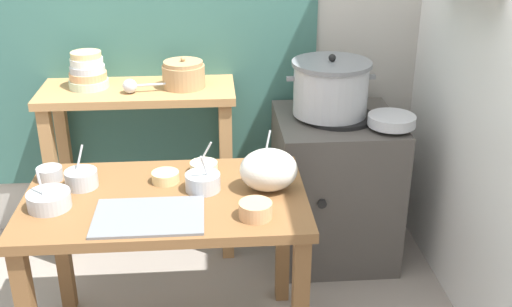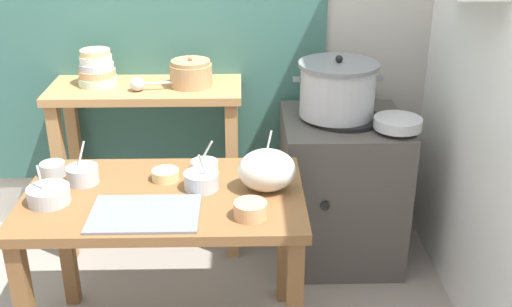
{
  "view_description": "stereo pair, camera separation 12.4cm",
  "coord_description": "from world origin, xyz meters",
  "px_view_note": "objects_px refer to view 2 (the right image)",
  "views": [
    {
      "loc": [
        0.24,
        -2.15,
        1.85
      ],
      "look_at": [
        0.42,
        0.17,
        0.82
      ],
      "focal_mm": 43.58,
      "sensor_mm": 36.0,
      "label": 1
    },
    {
      "loc": [
        0.36,
        -2.15,
        1.85
      ],
      "look_at": [
        0.42,
        0.17,
        0.82
      ],
      "focal_mm": 43.58,
      "sensor_mm": 36.0,
      "label": 2
    }
  ],
  "objects_px": {
    "prep_bowl_2": "(165,174)",
    "prep_bowl_6": "(53,168)",
    "prep_bowl_0": "(49,194)",
    "prep_bowl_3": "(83,174)",
    "prep_bowl_4": "(270,163)",
    "prep_bowl_7": "(204,166)",
    "clay_pot": "(191,73)",
    "serving_tray": "(145,214)",
    "prep_bowl_1": "(250,209)",
    "plastic_bag": "(267,170)",
    "back_shelf_table": "(148,127)",
    "prep_table": "(165,218)",
    "ladle": "(140,84)",
    "bowl_stack_enamel": "(97,69)",
    "stove_block": "(340,188)",
    "prep_bowl_5": "(201,180)",
    "wide_pan": "(398,123)",
    "steamer_pot": "(337,89)"
  },
  "relations": [
    {
      "from": "wide_pan",
      "to": "prep_bowl_3",
      "type": "xyz_separation_m",
      "value": [
        -1.37,
        -0.42,
        -0.05
      ]
    },
    {
      "from": "stove_block",
      "to": "bowl_stack_enamel",
      "type": "xyz_separation_m",
      "value": [
        -1.23,
        0.16,
        0.6
      ]
    },
    {
      "from": "prep_bowl_3",
      "to": "prep_bowl_0",
      "type": "bearing_deg",
      "value": -118.13
    },
    {
      "from": "back_shelf_table",
      "to": "prep_bowl_4",
      "type": "distance_m",
      "value": 0.85
    },
    {
      "from": "bowl_stack_enamel",
      "to": "prep_bowl_2",
      "type": "distance_m",
      "value": 0.86
    },
    {
      "from": "clay_pot",
      "to": "plastic_bag",
      "type": "xyz_separation_m",
      "value": [
        0.35,
        -0.79,
        -0.16
      ]
    },
    {
      "from": "bowl_stack_enamel",
      "to": "plastic_bag",
      "type": "xyz_separation_m",
      "value": [
        0.82,
        -0.82,
        -0.18
      ]
    },
    {
      "from": "wide_pan",
      "to": "ladle",
      "type": "bearing_deg",
      "value": 169.91
    },
    {
      "from": "bowl_stack_enamel",
      "to": "prep_bowl_0",
      "type": "relative_size",
      "value": 1.21
    },
    {
      "from": "prep_table",
      "to": "prep_bowl_5",
      "type": "relative_size",
      "value": 6.77
    },
    {
      "from": "wide_pan",
      "to": "prep_bowl_0",
      "type": "height_order",
      "value": "prep_bowl_0"
    },
    {
      "from": "back_shelf_table",
      "to": "prep_bowl_1",
      "type": "xyz_separation_m",
      "value": [
        0.51,
        -1.01,
        0.07
      ]
    },
    {
      "from": "ladle",
      "to": "serving_tray",
      "type": "height_order",
      "value": "ladle"
    },
    {
      "from": "serving_tray",
      "to": "prep_bowl_1",
      "type": "relative_size",
      "value": 3.27
    },
    {
      "from": "plastic_bag",
      "to": "back_shelf_table",
      "type": "bearing_deg",
      "value": 126.14
    },
    {
      "from": "steamer_pot",
      "to": "prep_table",
      "type": "bearing_deg",
      "value": -137.77
    },
    {
      "from": "plastic_bag",
      "to": "prep_bowl_5",
      "type": "xyz_separation_m",
      "value": [
        -0.26,
        0.02,
        -0.05
      ]
    },
    {
      "from": "clay_pot",
      "to": "wide_pan",
      "type": "xyz_separation_m",
      "value": [
        0.98,
        -0.29,
        -0.16
      ]
    },
    {
      "from": "prep_bowl_2",
      "to": "stove_block",
      "type": "bearing_deg",
      "value": 34.49
    },
    {
      "from": "back_shelf_table",
      "to": "prep_bowl_4",
      "type": "bearing_deg",
      "value": -45.23
    },
    {
      "from": "serving_tray",
      "to": "prep_bowl_1",
      "type": "distance_m",
      "value": 0.39
    },
    {
      "from": "prep_bowl_0",
      "to": "prep_bowl_6",
      "type": "relative_size",
      "value": 1.56
    },
    {
      "from": "back_shelf_table",
      "to": "steamer_pot",
      "type": "relative_size",
      "value": 2.2
    },
    {
      "from": "prep_bowl_4",
      "to": "prep_bowl_7",
      "type": "xyz_separation_m",
      "value": [
        -0.27,
        -0.01,
        -0.0
      ]
    },
    {
      "from": "wide_pan",
      "to": "prep_bowl_0",
      "type": "bearing_deg",
      "value": -158.15
    },
    {
      "from": "clay_pot",
      "to": "prep_bowl_0",
      "type": "bearing_deg",
      "value": -118.79
    },
    {
      "from": "prep_bowl_3",
      "to": "prep_bowl_7",
      "type": "height_order",
      "value": "prep_bowl_3"
    },
    {
      "from": "ladle",
      "to": "plastic_bag",
      "type": "relative_size",
      "value": 1.26
    },
    {
      "from": "back_shelf_table",
      "to": "stove_block",
      "type": "bearing_deg",
      "value": -7.5
    },
    {
      "from": "ladle",
      "to": "prep_bowl_4",
      "type": "distance_m",
      "value": 0.83
    },
    {
      "from": "prep_bowl_1",
      "to": "prep_bowl_4",
      "type": "xyz_separation_m",
      "value": [
        0.09,
        0.41,
        -0.01
      ]
    },
    {
      "from": "prep_table",
      "to": "prep_bowl_4",
      "type": "distance_m",
      "value": 0.49
    },
    {
      "from": "clay_pot",
      "to": "serving_tray",
      "type": "bearing_deg",
      "value": -96.15
    },
    {
      "from": "prep_table",
      "to": "back_shelf_table",
      "type": "relative_size",
      "value": 1.15
    },
    {
      "from": "serving_tray",
      "to": "prep_bowl_1",
      "type": "xyz_separation_m",
      "value": [
        0.39,
        -0.03,
        0.03
      ]
    },
    {
      "from": "prep_table",
      "to": "prep_bowl_1",
      "type": "bearing_deg",
      "value": -30.07
    },
    {
      "from": "prep_table",
      "to": "prep_bowl_7",
      "type": "relative_size",
      "value": 8.36
    },
    {
      "from": "back_shelf_table",
      "to": "prep_bowl_5",
      "type": "height_order",
      "value": "back_shelf_table"
    },
    {
      "from": "ladle",
      "to": "wide_pan",
      "type": "relative_size",
      "value": 1.27
    },
    {
      "from": "prep_bowl_3",
      "to": "prep_bowl_7",
      "type": "relative_size",
      "value": 1.29
    },
    {
      "from": "prep_bowl_5",
      "to": "prep_bowl_7",
      "type": "xyz_separation_m",
      "value": [
        0.0,
        0.16,
        -0.01
      ]
    },
    {
      "from": "prep_bowl_6",
      "to": "prep_bowl_7",
      "type": "height_order",
      "value": "prep_bowl_7"
    },
    {
      "from": "prep_bowl_3",
      "to": "ladle",
      "type": "bearing_deg",
      "value": 76.83
    },
    {
      "from": "prep_bowl_2",
      "to": "prep_bowl_6",
      "type": "xyz_separation_m",
      "value": [
        -0.47,
        0.05,
        0.01
      ]
    },
    {
      "from": "prep_bowl_2",
      "to": "back_shelf_table",
      "type": "bearing_deg",
      "value": 103.66
    },
    {
      "from": "prep_bowl_6",
      "to": "prep_bowl_7",
      "type": "relative_size",
      "value": 0.78
    },
    {
      "from": "clay_pot",
      "to": "prep_bowl_6",
      "type": "xyz_separation_m",
      "value": [
        -0.53,
        -0.64,
        -0.21
      ]
    },
    {
      "from": "steamer_pot",
      "to": "prep_bowl_5",
      "type": "xyz_separation_m",
      "value": [
        -0.63,
        -0.67,
        -0.16
      ]
    },
    {
      "from": "prep_bowl_0",
      "to": "prep_bowl_3",
      "type": "xyz_separation_m",
      "value": [
        0.09,
        0.17,
        0.0
      ]
    },
    {
      "from": "bowl_stack_enamel",
      "to": "prep_bowl_5",
      "type": "bearing_deg",
      "value": -55.24
    }
  ]
}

